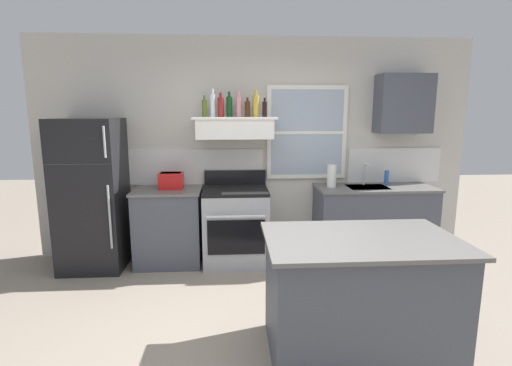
{
  "coord_description": "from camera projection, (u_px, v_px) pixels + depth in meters",
  "views": [
    {
      "loc": [
        -0.3,
        -2.6,
        1.81
      ],
      "look_at": [
        -0.05,
        1.2,
        1.1
      ],
      "focal_mm": 27.04,
      "sensor_mm": 36.0,
      "label": 1
    }
  ],
  "objects": [
    {
      "name": "bottle_brown_stout",
      "position": [
        247.0,
        109.0,
        4.49
      ],
      "size": [
        0.06,
        0.06,
        0.22
      ],
      "color": "#381E0F",
      "rests_on": "range_hood_shelf"
    },
    {
      "name": "counter_right_with_sink",
      "position": [
        373.0,
        222.0,
        4.78
      ],
      "size": [
        1.43,
        0.63,
        0.91
      ],
      "color": "#474C56",
      "rests_on": "ground_plane"
    },
    {
      "name": "range_hood_shelf",
      "position": [
        235.0,
        128.0,
        4.51
      ],
      "size": [
        0.96,
        0.52,
        0.24
      ],
      "color": "white"
    },
    {
      "name": "ground_plane",
      "position": [
        273.0,
        355.0,
        2.9
      ],
      "size": [
        16.0,
        16.0,
        0.0
      ],
      "primitive_type": "plane",
      "color": "gray"
    },
    {
      "name": "toaster",
      "position": [
        171.0,
        180.0,
        4.55
      ],
      "size": [
        0.3,
        0.2,
        0.19
      ],
      "color": "red",
      "rests_on": "counter_left_of_stove"
    },
    {
      "name": "bottle_olive_oil_square",
      "position": [
        205.0,
        108.0,
        4.49
      ],
      "size": [
        0.06,
        0.06,
        0.25
      ],
      "color": "#4C601E",
      "rests_on": "range_hood_shelf"
    },
    {
      "name": "back_wall",
      "position": [
        257.0,
        148.0,
        4.84
      ],
      "size": [
        5.4,
        0.11,
        2.7
      ],
      "color": "beige",
      "rests_on": "ground_plane"
    },
    {
      "name": "refrigerator",
      "position": [
        92.0,
        195.0,
        4.43
      ],
      "size": [
        0.7,
        0.72,
        1.73
      ],
      "color": "black",
      "rests_on": "ground_plane"
    },
    {
      "name": "bottle_red_label_wine",
      "position": [
        221.0,
        107.0,
        4.47
      ],
      "size": [
        0.07,
        0.07,
        0.28
      ],
      "color": "maroon",
      "rests_on": "range_hood_shelf"
    },
    {
      "name": "bottle_clear_tall",
      "position": [
        213.0,
        105.0,
        4.49
      ],
      "size": [
        0.06,
        0.06,
        0.32
      ],
      "color": "silver",
      "rests_on": "range_hood_shelf"
    },
    {
      "name": "bottle_rose_pink",
      "position": [
        239.0,
        106.0,
        4.52
      ],
      "size": [
        0.07,
        0.07,
        0.29
      ],
      "color": "#C67F84",
      "rests_on": "range_hood_shelf"
    },
    {
      "name": "kitchen_island",
      "position": [
        359.0,
        296.0,
        2.87
      ],
      "size": [
        1.4,
        0.9,
        0.91
      ],
      "color": "#474C56",
      "rests_on": "ground_plane"
    },
    {
      "name": "dish_soap_bottle",
      "position": [
        387.0,
        178.0,
        4.79
      ],
      "size": [
        0.06,
        0.06,
        0.18
      ],
      "primitive_type": "cylinder",
      "color": "blue",
      "rests_on": "counter_right_with_sink"
    },
    {
      "name": "paper_towel_roll",
      "position": [
        332.0,
        176.0,
        4.63
      ],
      "size": [
        0.11,
        0.11,
        0.27
      ],
      "primitive_type": "cylinder",
      "color": "white",
      "rests_on": "counter_right_with_sink"
    },
    {
      "name": "bottle_dark_green_wine",
      "position": [
        229.0,
        106.0,
        4.5
      ],
      "size": [
        0.07,
        0.07,
        0.29
      ],
      "color": "#143819",
      "rests_on": "range_hood_shelf"
    },
    {
      "name": "upper_cabinet_right",
      "position": [
        403.0,
        104.0,
        4.67
      ],
      "size": [
        0.64,
        0.32,
        0.7
      ],
      "color": "#474C56"
    },
    {
      "name": "sink_faucet",
      "position": [
        365.0,
        171.0,
        4.75
      ],
      "size": [
        0.03,
        0.17,
        0.28
      ],
      "color": "silver",
      "rests_on": "counter_right_with_sink"
    },
    {
      "name": "bottle_champagne_gold_foil",
      "position": [
        256.0,
        106.0,
        4.52
      ],
      "size": [
        0.08,
        0.08,
        0.31
      ],
      "color": "#B29333",
      "rests_on": "range_hood_shelf"
    },
    {
      "name": "bottle_balsamic_dark",
      "position": [
        265.0,
        109.0,
        4.5
      ],
      "size": [
        0.06,
        0.06,
        0.22
      ],
      "color": "black",
      "rests_on": "range_hood_shelf"
    },
    {
      "name": "counter_left_of_stove",
      "position": [
        169.0,
        226.0,
        4.62
      ],
      "size": [
        0.79,
        0.63,
        0.91
      ],
      "color": "#474C56",
      "rests_on": "ground_plane"
    },
    {
      "name": "stove_range",
      "position": [
        236.0,
        225.0,
        4.63
      ],
      "size": [
        0.76,
        0.69,
        1.09
      ],
      "color": "#9EA0A5",
      "rests_on": "ground_plane"
    }
  ]
}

